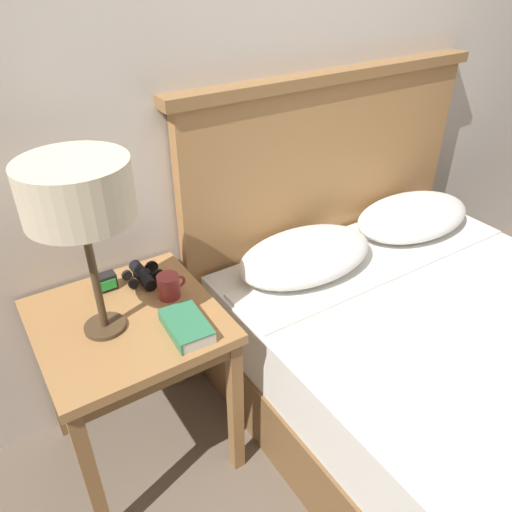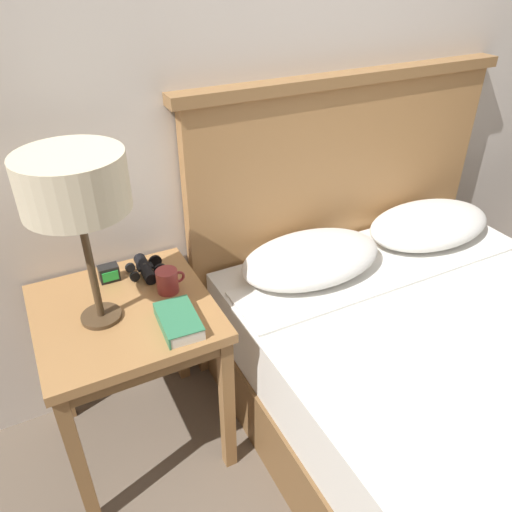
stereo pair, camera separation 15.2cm
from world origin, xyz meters
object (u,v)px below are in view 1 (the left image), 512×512
Objects in this scene: nightstand at (130,337)px; table_lamp at (77,194)px; alarm_clock at (106,282)px; bed at (462,375)px; coffee_mug at (169,286)px; binoculars_pair at (143,275)px; book_on_nightstand at (186,326)px.

table_lamp is (-0.07, -0.02, 0.56)m from nightstand.
nightstand is 9.46× the size of alarm_clock.
bed is 3.42× the size of table_lamp.
table_lamp is 0.49m from coffee_mug.
nightstand is at bearing -127.85° from binoculars_pair.
table_lamp reaches higher than alarm_clock.
alarm_clock is at bearing 136.74° from coffee_mug.
binoculars_pair is (0.20, 0.18, -0.45)m from table_lamp.
alarm_clock is (-0.13, 0.35, 0.01)m from book_on_nightstand.
book_on_nightstand is 2.86× the size of alarm_clock.
coffee_mug is at bearing -74.00° from binoculars_pair.
nightstand is at bearing 128.47° from book_on_nightstand.
table_lamp is 5.46× the size of coffee_mug.
nightstand is 6.43× the size of coffee_mug.
bed reaches higher than book_on_nightstand.
bed is at bearing -34.81° from coffee_mug.
alarm_clock is (-1.05, 0.77, 0.38)m from bed.
book_on_nightstand is 1.26× the size of binoculars_pair.
book_on_nightstand is (-0.92, 0.42, 0.37)m from bed.
alarm_clock is at bearing 69.61° from table_lamp.
book_on_nightstand is at bearing 155.49° from bed.
coffee_mug is (0.24, 0.04, -0.43)m from table_lamp.
table_lamp is 0.52m from binoculars_pair.
coffee_mug is (0.17, 0.03, 0.13)m from nightstand.
alarm_clock is at bearing 171.52° from binoculars_pair.
coffee_mug is 0.23m from alarm_clock.
binoculars_pair is (0.13, 0.17, 0.11)m from nightstand.
bed is at bearing -24.51° from book_on_nightstand.
nightstand is 0.24m from binoculars_pair.
coffee_mug reaches higher than alarm_clock.
book_on_nightstand is 0.20m from coffee_mug.
binoculars_pair reaches higher than book_on_nightstand.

